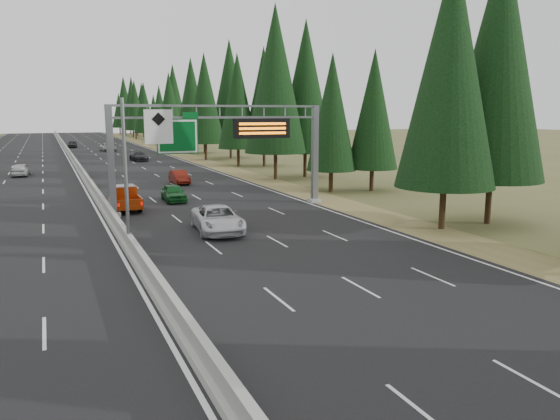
{
  "coord_description": "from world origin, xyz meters",
  "views": [
    {
      "loc": [
        -3.8,
        -4.4,
        7.33
      ],
      "look_at": [
        6.69,
        20.0,
        2.57
      ],
      "focal_mm": 35.0,
      "sensor_mm": 36.0,
      "label": 1
    }
  ],
  "objects": [
    {
      "name": "road",
      "position": [
        0.0,
        80.0,
        0.04
      ],
      "size": [
        32.0,
        260.0,
        0.08
      ],
      "primitive_type": "cube",
      "color": "black",
      "rests_on": "ground"
    },
    {
      "name": "shoulder_right",
      "position": [
        17.8,
        80.0,
        0.03
      ],
      "size": [
        3.6,
        260.0,
        0.06
      ],
      "primitive_type": "cube",
      "color": "olive",
      "rests_on": "ground"
    },
    {
      "name": "median_barrier",
      "position": [
        0.0,
        80.0,
        0.41
      ],
      "size": [
        0.7,
        260.0,
        0.85
      ],
      "color": "gray",
      "rests_on": "road"
    },
    {
      "name": "sign_gantry",
      "position": [
        8.92,
        34.88,
        5.27
      ],
      "size": [
        16.75,
        0.98,
        7.8
      ],
      "color": "slate",
      "rests_on": "road"
    },
    {
      "name": "hov_sign_pole",
      "position": [
        0.58,
        24.97,
        4.72
      ],
      "size": [
        2.8,
        0.5,
        8.0
      ],
      "color": "slate",
      "rests_on": "road"
    },
    {
      "name": "tree_row_right",
      "position": [
        21.76,
        71.23,
        9.51
      ],
      "size": [
        11.6,
        241.03,
        18.87
      ],
      "color": "black",
      "rests_on": "ground"
    },
    {
      "name": "silver_minivan",
      "position": [
        5.66,
        27.32,
        0.87
      ],
      "size": [
        3.19,
        5.94,
        1.59
      ],
      "primitive_type": "imported",
      "rotation": [
        0.0,
        0.0,
        -0.1
      ],
      "color": "silver",
      "rests_on": "road"
    },
    {
      "name": "red_pickup",
      "position": [
        1.5,
        38.0,
        1.03
      ],
      "size": [
        1.89,
        5.29,
        1.72
      ],
      "color": "black",
      "rests_on": "road"
    },
    {
      "name": "car_ahead_green",
      "position": [
        5.71,
        40.0,
        0.78
      ],
      "size": [
        1.8,
        4.19,
        1.41
      ],
      "primitive_type": "imported",
      "rotation": [
        0.0,
        0.0,
        -0.03
      ],
      "color": "#12511D",
      "rests_on": "road"
    },
    {
      "name": "car_ahead_dkred",
      "position": [
        8.72,
        51.0,
        0.77
      ],
      "size": [
        1.49,
        4.21,
        1.38
      ],
      "primitive_type": "imported",
      "rotation": [
        0.0,
        0.0,
        -0.01
      ],
      "color": "maroon",
      "rests_on": "road"
    },
    {
      "name": "car_ahead_dkgrey",
      "position": [
        9.19,
        80.09,
        0.8
      ],
      "size": [
        2.46,
        5.13,
        1.44
      ],
      "primitive_type": "imported",
      "rotation": [
        0.0,
        0.0,
        0.09
      ],
      "color": "black",
      "rests_on": "road"
    },
    {
      "name": "car_ahead_white",
      "position": [
        7.27,
        104.43,
        0.81
      ],
      "size": [
        2.87,
        5.47,
        1.47
      ],
      "primitive_type": "imported",
      "rotation": [
        0.0,
        0.0,
        0.08
      ],
      "color": "#B9B9B9",
      "rests_on": "road"
    },
    {
      "name": "car_ahead_far",
      "position": [
        1.5,
        117.37,
        0.84
      ],
      "size": [
        2.24,
        4.6,
        1.51
      ],
      "primitive_type": "imported",
      "rotation": [
        0.0,
        0.0,
        -0.1
      ],
      "color": "black",
      "rests_on": "road"
    },
    {
      "name": "car_onc_white",
      "position": [
        -6.52,
        65.08,
        0.83
      ],
      "size": [
        2.2,
        4.53,
        1.49
      ],
      "primitive_type": "imported",
      "rotation": [
        0.0,
        0.0,
        3.04
      ],
      "color": "beige",
      "rests_on": "road"
    }
  ]
}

